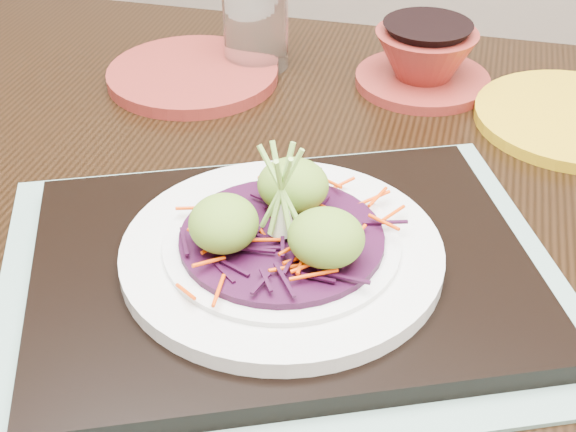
% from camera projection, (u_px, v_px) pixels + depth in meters
% --- Properties ---
extents(dining_table, '(1.28, 0.87, 0.79)m').
position_uv_depth(dining_table, '(301.00, 309.00, 0.73)').
color(dining_table, black).
rests_on(dining_table, ground).
extents(placemat, '(0.51, 0.46, 0.00)m').
position_uv_depth(placemat, '(282.00, 278.00, 0.60)').
color(placemat, gray).
rests_on(placemat, dining_table).
extents(serving_tray, '(0.44, 0.39, 0.02)m').
position_uv_depth(serving_tray, '(282.00, 268.00, 0.60)').
color(serving_tray, black).
rests_on(serving_tray, placemat).
extents(white_plate, '(0.24, 0.24, 0.02)m').
position_uv_depth(white_plate, '(282.00, 251.00, 0.59)').
color(white_plate, silver).
rests_on(white_plate, serving_tray).
extents(cabbage_bed, '(0.15, 0.15, 0.01)m').
position_uv_depth(cabbage_bed, '(282.00, 238.00, 0.58)').
color(cabbage_bed, '#320A27').
rests_on(cabbage_bed, white_plate).
extents(carrot_julienne, '(0.18, 0.18, 0.01)m').
position_uv_depth(carrot_julienne, '(282.00, 230.00, 0.58)').
color(carrot_julienne, '#E93F04').
rests_on(carrot_julienne, cabbage_bed).
extents(guacamole_scoops, '(0.13, 0.11, 0.04)m').
position_uv_depth(guacamole_scoops, '(281.00, 215.00, 0.57)').
color(guacamole_scoops, olive).
rests_on(guacamole_scoops, cabbage_bed).
extents(scallion_garnish, '(0.05, 0.05, 0.08)m').
position_uv_depth(scallion_garnish, '(281.00, 193.00, 0.56)').
color(scallion_garnish, '#8AC34E').
rests_on(scallion_garnish, cabbage_bed).
extents(terracotta_side_plate, '(0.19, 0.19, 0.01)m').
position_uv_depth(terracotta_side_plate, '(193.00, 75.00, 0.88)').
color(terracotta_side_plate, maroon).
rests_on(terracotta_side_plate, dining_table).
extents(water_glass, '(0.09, 0.09, 0.10)m').
position_uv_depth(water_glass, '(256.00, 22.00, 0.88)').
color(water_glass, white).
rests_on(water_glass, dining_table).
extents(terracotta_bowl_set, '(0.18, 0.18, 0.06)m').
position_uv_depth(terracotta_bowl_set, '(424.00, 62.00, 0.85)').
color(terracotta_bowl_set, maroon).
rests_on(terracotta_bowl_set, dining_table).
extents(yellow_plate, '(0.26, 0.26, 0.01)m').
position_uv_depth(yellow_plate, '(575.00, 118.00, 0.80)').
color(yellow_plate, '#BF9415').
rests_on(yellow_plate, dining_table).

